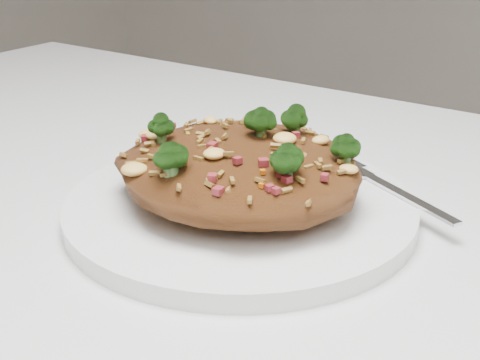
% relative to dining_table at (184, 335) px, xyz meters
% --- Properties ---
extents(dining_table, '(1.20, 0.80, 0.75)m').
position_rel_dining_table_xyz_m(dining_table, '(0.00, 0.00, 0.00)').
color(dining_table, silver).
rests_on(dining_table, ground).
extents(plate, '(0.26, 0.26, 0.01)m').
position_rel_dining_table_xyz_m(plate, '(0.02, 0.04, 0.10)').
color(plate, white).
rests_on(plate, dining_table).
extents(fried_rice, '(0.18, 0.17, 0.07)m').
position_rel_dining_table_xyz_m(fried_rice, '(0.02, 0.04, 0.14)').
color(fried_rice, brown).
rests_on(fried_rice, plate).
extents(fork, '(0.15, 0.09, 0.00)m').
position_rel_dining_table_xyz_m(fork, '(0.10, 0.12, 0.11)').
color(fork, silver).
rests_on(fork, plate).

